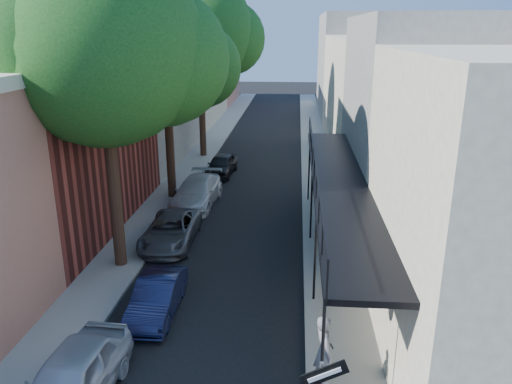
% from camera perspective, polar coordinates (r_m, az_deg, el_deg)
% --- Properties ---
extents(road_surface, '(6.00, 64.00, 0.01)m').
position_cam_1_polar(road_surface, '(37.49, 0.56, 5.05)').
color(road_surface, black).
rests_on(road_surface, ground).
extents(sidewalk_left, '(2.00, 64.00, 0.12)m').
position_cam_1_polar(sidewalk_left, '(37.96, -5.50, 5.22)').
color(sidewalk_left, gray).
rests_on(sidewalk_left, ground).
extents(sidewalk_right, '(2.00, 64.00, 0.12)m').
position_cam_1_polar(sidewalk_right, '(37.41, 6.71, 4.99)').
color(sidewalk_right, gray).
rests_on(sidewalk_right, ground).
extents(buildings_left, '(10.10, 59.10, 12.00)m').
position_cam_1_polar(buildings_left, '(37.32, -14.29, 12.13)').
color(buildings_left, '#BA725F').
rests_on(buildings_left, ground).
extents(buildings_right, '(9.80, 55.00, 10.00)m').
position_cam_1_polar(buildings_right, '(36.71, 14.95, 11.18)').
color(buildings_right, beige).
rests_on(buildings_right, ground).
extents(oak_near, '(7.48, 6.80, 11.42)m').
position_cam_1_polar(oak_near, '(17.74, -15.59, 15.61)').
color(oak_near, '#321F14').
rests_on(oak_near, ground).
extents(oak_mid, '(6.60, 6.00, 10.20)m').
position_cam_1_polar(oak_mid, '(25.42, -9.35, 14.71)').
color(oak_mid, '#321F14').
rests_on(oak_mid, ground).
extents(oak_far, '(7.70, 7.00, 11.90)m').
position_cam_1_polar(oak_far, '(34.22, -5.63, 17.67)').
color(oak_far, '#321F14').
rests_on(oak_far, ground).
extents(parked_car_a, '(1.96, 4.21, 1.40)m').
position_cam_1_polar(parked_car_a, '(13.09, -20.38, -19.53)').
color(parked_car_a, '#A2A8B3').
rests_on(parked_car_a, ground).
extents(parked_car_b, '(1.24, 3.51, 1.15)m').
position_cam_1_polar(parked_car_b, '(16.05, -11.25, -11.67)').
color(parked_car_b, '#111636').
rests_on(parked_car_b, ground).
extents(parked_car_c, '(2.02, 4.30, 1.19)m').
position_cam_1_polar(parked_car_c, '(20.81, -9.73, -4.37)').
color(parked_car_c, '#505257').
rests_on(parked_car_c, ground).
extents(parked_car_d, '(2.23, 4.89, 1.39)m').
position_cam_1_polar(parked_car_d, '(25.16, -6.78, -0.01)').
color(parked_car_d, silver).
rests_on(parked_car_d, ground).
extents(parked_car_e, '(1.76, 3.81, 1.26)m').
position_cam_1_polar(parked_car_e, '(30.37, -3.97, 3.11)').
color(parked_car_e, black).
rests_on(parked_car_e, ground).
extents(pedestrian, '(0.63, 0.80, 1.92)m').
position_cam_1_polar(pedestrian, '(12.68, 7.78, -17.63)').
color(pedestrian, slate).
rests_on(pedestrian, sidewalk_right).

